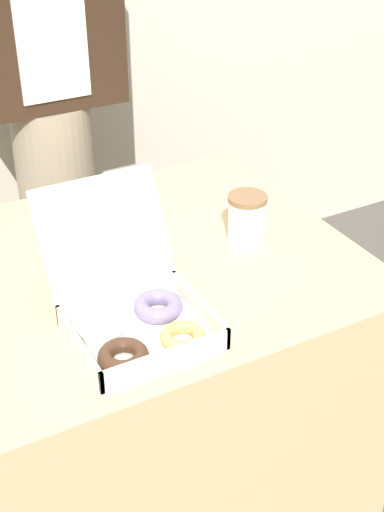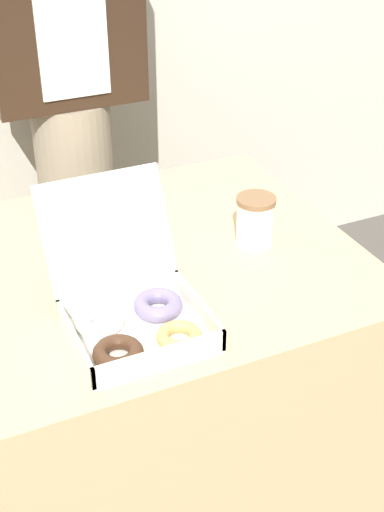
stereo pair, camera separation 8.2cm
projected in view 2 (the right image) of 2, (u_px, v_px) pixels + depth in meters
name	position (u px, v px, depth m)	size (l,w,h in m)	color
ground_plane	(149.00, 477.00, 2.08)	(14.00, 14.00, 0.00)	#4C4742
table	(144.00, 380.00, 1.88)	(1.03, 0.86, 0.75)	tan
donut_box	(133.00, 311.00, 1.43)	(0.27, 0.35, 0.26)	silver
coffee_cup	(255.00, 220.00, 1.71)	(0.10, 0.10, 0.12)	white
person_customer	(69.00, 101.00, 2.18)	(0.45, 0.25, 1.68)	gray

